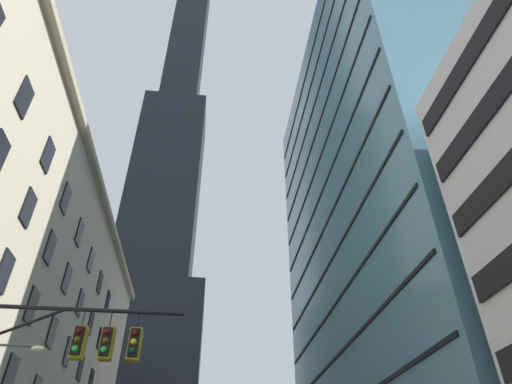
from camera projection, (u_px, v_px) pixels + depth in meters
The scene contains 3 objects.
dark_skyscraper at pixel (159, 232), 101.66m from camera, with size 23.33×23.33×180.84m.
glass_office_midrise at pixel (414, 216), 44.43m from camera, with size 19.15×36.25×52.19m.
traffic_signal_mast at pixel (62, 364), 13.68m from camera, with size 6.64×0.63×7.40m.
Camera 1 is at (0.21, -10.21, 1.81)m, focal length 30.64 mm.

